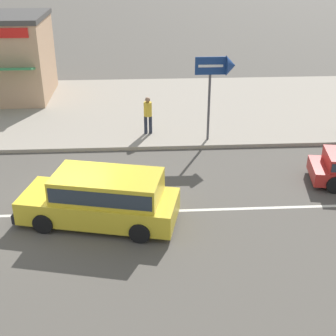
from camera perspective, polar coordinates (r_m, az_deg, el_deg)
The scene contains 7 objects.
ground_plane at distance 14.79m, azimuth -11.92°, elevation -5.51°, with size 160.00×160.00×0.00m, color #544F47.
lane_centre_stripe at distance 14.79m, azimuth -11.92°, elevation -5.50°, with size 50.40×0.14×0.01m, color silver.
kerb_strip at distance 23.52m, azimuth -8.89°, elevation 7.15°, with size 68.00×10.00×0.15m, color #9E9384.
minivan_yellow_2 at distance 13.83m, azimuth -7.96°, elevation -3.48°, with size 4.96×2.77×1.56m.
arrow_signboard at distance 18.62m, azimuth 6.96°, elevation 11.81°, with size 1.56×0.76×3.45m.
pedestrian_mid_kerb at distance 19.70m, azimuth -2.47°, elevation 6.76°, with size 0.34×0.34×1.60m.
shopfront_corner_warung at distance 25.82m, azimuth -19.76°, elevation 12.66°, with size 4.87×5.03×4.16m.
Camera 1 is at (2.32, -12.44, 7.64)m, focal length 50.00 mm.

